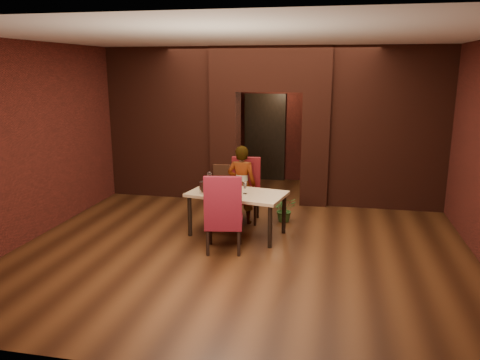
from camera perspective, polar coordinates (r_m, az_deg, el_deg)
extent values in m
plane|color=#462411|center=(8.20, 1.52, -6.24)|extent=(8.00, 8.00, 0.00)
cube|color=silver|center=(7.73, 1.67, 16.69)|extent=(7.00, 8.00, 0.04)
cube|color=maroon|center=(11.74, 5.08, 7.73)|extent=(7.00, 0.04, 3.20)
cube|color=maroon|center=(4.02, -8.57, -3.53)|extent=(7.00, 0.04, 3.20)
cube|color=maroon|center=(9.10, -20.76, 5.24)|extent=(0.04, 8.00, 3.20)
cube|color=maroon|center=(7.98, 27.21, 3.58)|extent=(0.04, 8.00, 3.20)
cube|color=maroon|center=(10.01, -1.76, 4.18)|extent=(0.55, 0.55, 2.30)
cube|color=maroon|center=(9.74, 9.19, 3.76)|extent=(0.55, 0.55, 2.30)
cube|color=maroon|center=(9.70, 3.79, 13.36)|extent=(2.45, 0.55, 0.90)
cube|color=maroon|center=(10.36, -9.45, 6.84)|extent=(2.28, 0.35, 3.20)
cube|color=maroon|center=(9.72, 17.68, 5.96)|extent=(2.28, 0.35, 3.20)
cube|color=#A75430|center=(9.84, -2.14, 0.45)|extent=(0.40, 0.03, 0.50)
cube|color=black|center=(11.80, 3.06, 5.10)|extent=(0.90, 0.08, 2.10)
cube|color=black|center=(11.76, 3.03, 5.07)|extent=(1.02, 0.04, 2.22)
cube|color=tan|center=(7.93, -0.34, -4.12)|extent=(1.72, 1.17, 0.74)
cube|color=maroon|center=(8.55, 0.55, -1.31)|extent=(0.56, 0.56, 1.17)
cube|color=maroon|center=(7.18, -1.96, -3.95)|extent=(0.65, 0.65, 1.23)
imported|color=silver|center=(8.45, 0.20, -0.57)|extent=(0.53, 0.36, 1.43)
cube|color=silver|center=(7.65, -2.79, -1.87)|extent=(0.35, 0.31, 0.00)
cylinder|color=#AFAFB6|center=(7.76, -4.37, -0.92)|extent=(0.16, 0.16, 0.20)
cylinder|color=silver|center=(7.97, -3.75, -0.08)|extent=(0.07, 0.07, 0.32)
imported|color=#315E25|center=(8.68, 5.46, -3.57)|extent=(0.54, 0.53, 0.46)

